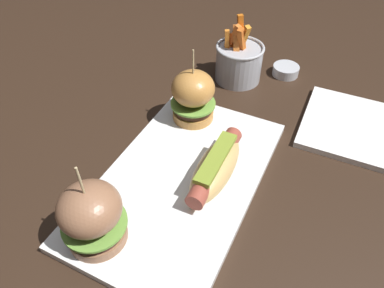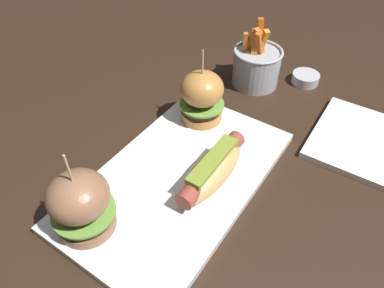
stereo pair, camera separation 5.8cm
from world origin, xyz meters
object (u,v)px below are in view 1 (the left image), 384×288
at_px(hot_dog, 216,167).
at_px(side_plate, 355,128).
at_px(sauce_ramekin, 286,70).
at_px(platter_main, 181,180).
at_px(slider_left, 92,216).
at_px(slider_right, 193,96).
at_px(fries_bucket, 238,61).

xyz_separation_m(hot_dog, side_plate, (0.24, -0.19, -0.03)).
bearing_deg(sauce_ramekin, platter_main, 170.45).
bearing_deg(sauce_ramekin, side_plate, -127.24).
bearing_deg(slider_left, hot_dog, -30.75).
bearing_deg(slider_right, platter_main, -161.20).
xyz_separation_m(slider_left, sauce_ramekin, (0.54, -0.12, -0.05)).
relative_size(hot_dog, slider_right, 1.14).
height_order(slider_right, fries_bucket, slider_right).
relative_size(platter_main, slider_left, 2.78).
distance_m(slider_right, fries_bucket, 0.19).
relative_size(hot_dog, slider_left, 1.15).
xyz_separation_m(platter_main, slider_left, (-0.15, 0.05, 0.06)).
bearing_deg(side_plate, hot_dog, 141.64).
distance_m(platter_main, side_plate, 0.35).
height_order(platter_main, fries_bucket, fries_bucket).
bearing_deg(side_plate, slider_right, 112.06).
distance_m(hot_dog, sauce_ramekin, 0.37).
height_order(sauce_ramekin, side_plate, sauce_ramekin).
height_order(fries_bucket, side_plate, fries_bucket).
distance_m(slider_left, slider_right, 0.30).
distance_m(slider_right, side_plate, 0.32).
relative_size(slider_left, fries_bucket, 1.03).
xyz_separation_m(sauce_ramekin, side_plate, (-0.13, -0.17, -0.01)).
bearing_deg(platter_main, slider_right, 18.80).
distance_m(hot_dog, slider_left, 0.20).
height_order(slider_left, sauce_ramekin, slider_left).
xyz_separation_m(platter_main, fries_bucket, (0.33, 0.03, 0.04)).
bearing_deg(platter_main, side_plate, -42.24).
relative_size(fries_bucket, sauce_ramekin, 2.35).
height_order(platter_main, slider_left, slider_left).
height_order(hot_dog, fries_bucket, fries_bucket).
bearing_deg(fries_bucket, slider_right, 173.22).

